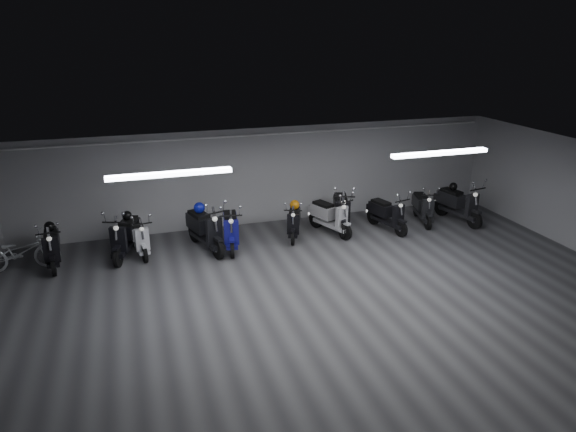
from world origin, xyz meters
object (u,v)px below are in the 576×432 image
object	(u,v)px
bicycle	(19,248)
helmet_4	(199,208)
scooter_1	(125,230)
helmet_2	(453,186)
scooter_3	(205,223)
scooter_9	(423,202)
scooter_8	(388,209)
scooter_0	(51,241)
scooter_4	(231,223)
helmet_0	(49,226)
scooter_6	(330,211)
helmet_3	(127,216)
scooter_5	(294,217)
helmet_1	(295,205)
scooter_2	(138,231)
scooter_7	(342,205)
scooter_10	(459,198)

from	to	relation	value
bicycle	helmet_4	distance (m)	4.28
scooter_1	helmet_2	bearing A→B (deg)	19.01
scooter_3	scooter_9	world-z (taller)	scooter_3
scooter_9	scooter_8	bearing A→B (deg)	-155.22
scooter_0	scooter_4	bearing A→B (deg)	-8.09
scooter_1	helmet_4	world-z (taller)	scooter_1
scooter_9	helmet_0	bearing A→B (deg)	-167.00
scooter_3	helmet_2	distance (m)	7.37
scooter_1	scooter_8	xyz separation A→B (m)	(7.06, -0.35, -0.06)
scooter_3	scooter_8	bearing A→B (deg)	-18.70
scooter_6	helmet_3	distance (m)	5.37
scooter_5	helmet_1	size ratio (longest dim) A/B	5.98
scooter_5	scooter_8	distance (m)	2.69
scooter_6	scooter_9	size ratio (longest dim) A/B	1.05
scooter_4	helmet_3	xyz separation A→B (m)	(-2.51, 0.54, 0.30)
helmet_1	helmet_3	bearing A→B (deg)	178.49
helmet_2	scooter_9	bearing A→B (deg)	-178.41
helmet_0	helmet_4	world-z (taller)	helmet_4
scooter_6	helmet_0	world-z (taller)	scooter_6
scooter_6	scooter_8	bearing A→B (deg)	-29.67
scooter_2	scooter_5	distance (m)	4.07
scooter_4	scooter_5	distance (m)	1.80
scooter_4	helmet_3	distance (m)	2.59
scooter_2	bicycle	world-z (taller)	scooter_2
bicycle	scooter_0	bearing A→B (deg)	-89.43
bicycle	helmet_1	xyz separation A→B (m)	(6.85, 0.21, 0.31)
scooter_9	helmet_1	distance (m)	3.88
scooter_0	scooter_2	bearing A→B (deg)	-2.48
scooter_4	scooter_5	xyz separation A→B (m)	(1.79, 0.22, -0.09)
scooter_8	helmet_0	distance (m)	8.78
scooter_5	helmet_2	bearing A→B (deg)	21.35
scooter_1	scooter_6	distance (m)	5.43
scooter_4	helmet_0	world-z (taller)	scooter_4
bicycle	helmet_3	size ratio (longest dim) A/B	7.17
scooter_2	scooter_4	world-z (taller)	scooter_4
scooter_4	scooter_7	bearing A→B (deg)	16.30
scooter_1	scooter_2	xyz separation A→B (m)	(0.32, 0.02, -0.08)
scooter_0	scooter_9	bearing A→B (deg)	-5.42
scooter_5	scooter_10	world-z (taller)	scooter_10
scooter_4	scooter_10	bearing A→B (deg)	8.97
scooter_6	bicycle	distance (m)	7.82
scooter_1	helmet_2	size ratio (longest dim) A/B	7.84
scooter_0	scooter_10	bearing A→B (deg)	-6.62
scooter_2	helmet_2	bearing A→B (deg)	-10.33
helmet_2	scooter_10	bearing A→B (deg)	-78.48
helmet_1	helmet_3	xyz separation A→B (m)	(-4.38, 0.12, 0.12)
scooter_10	scooter_7	bearing A→B (deg)	161.16
scooter_6	scooter_7	world-z (taller)	scooter_7
scooter_9	bicycle	xyz separation A→B (m)	(-10.72, 0.05, -0.08)
scooter_1	scooter_9	world-z (taller)	scooter_1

